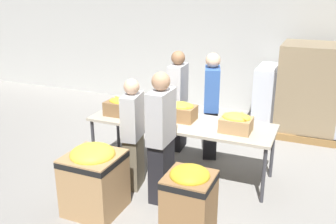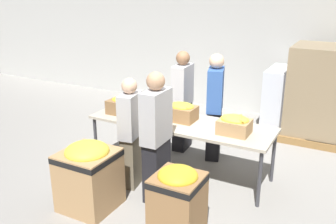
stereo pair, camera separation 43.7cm
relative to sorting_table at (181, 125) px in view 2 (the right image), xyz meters
name	(u,v)px [view 2 (the right image)]	position (x,y,z in m)	size (l,w,h in m)	color
ground_plane	(180,172)	(0.00, 0.00, -0.76)	(30.00, 30.00, 0.00)	gray
wall_back	(251,20)	(0.00, 3.28, 1.24)	(16.00, 0.08, 4.00)	#B7B7B2
sorting_table	(181,125)	(0.00, 0.00, 0.00)	(2.69, 0.86, 0.81)	#B2A893
banana_box_0	(124,106)	(-0.92, -0.10, 0.19)	(0.50, 0.31, 0.28)	olive
banana_box_1	(181,111)	(-0.02, 0.06, 0.19)	(0.42, 0.33, 0.27)	olive
banana_box_2	(235,124)	(0.83, -0.07, 0.18)	(0.41, 0.33, 0.27)	tan
volunteer_0	(182,102)	(-0.36, 0.81, 0.08)	(0.25, 0.47, 1.69)	black
volunteer_1	(156,139)	(0.05, -0.79, 0.09)	(0.24, 0.46, 1.71)	black
volunteer_2	(215,108)	(0.24, 0.73, 0.09)	(0.35, 0.51, 1.71)	black
volunteer_3	(131,134)	(-0.44, -0.65, 0.01)	(0.28, 0.44, 1.55)	#6B604C
donation_bin_0	(89,174)	(-0.60, -1.37, -0.30)	(0.65, 0.65, 0.88)	tan
donation_bin_1	(178,200)	(0.64, -1.37, -0.31)	(0.52, 0.52, 0.84)	olive
pallet_stack_0	(320,94)	(1.60, 2.40, 0.08)	(1.14, 1.14, 1.70)	olive
pallet_stack_1	(293,101)	(1.12, 2.58, -0.17)	(1.06, 1.06, 1.20)	olive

